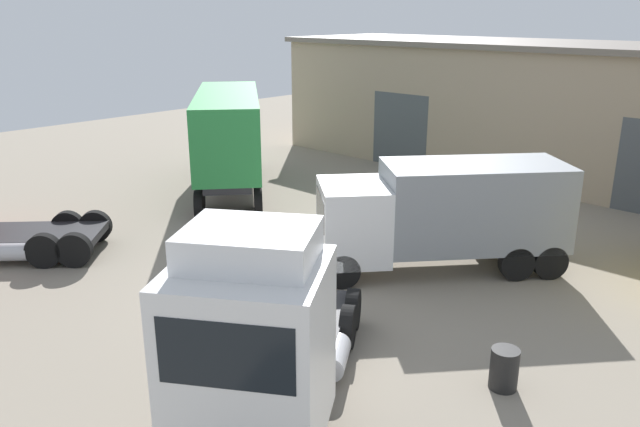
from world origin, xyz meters
The scene contains 6 objects.
ground_plane centered at (0.00, 0.00, 0.00)m, with size 60.00×60.00×0.00m, color gray.
warehouse_building centered at (0.00, 17.67, 3.03)m, with size 27.49×7.86×6.05m.
tractor_unit_white centered at (4.66, -4.61, 1.93)m, with size 5.63×6.84×4.12m.
container_trailer_green centered at (-8.45, 5.33, 2.63)m, with size 8.50×7.73×4.17m.
box_truck_white centered at (2.79, 4.27, 1.83)m, with size 6.49×6.98×3.21m.
oil_drum centered at (7.15, -0.24, 0.44)m, with size 0.58×0.58×0.88m.
Camera 1 is at (11.99, -10.91, 7.38)m, focal length 35.00 mm.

